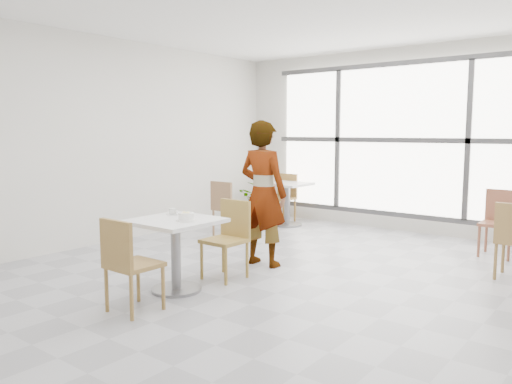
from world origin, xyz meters
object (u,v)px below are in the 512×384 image
Objects in this scene: chair_near at (127,259)px; oatmeal_bowl at (186,216)px; bg_chair_left_near at (226,205)px; plant_left at (257,199)px; bg_chair_right_far at (500,218)px; coffee_cup at (173,212)px; chair_far at (229,233)px; bg_table_left at (287,198)px; main_table at (176,241)px; bg_chair_left_far at (284,194)px; person at (263,194)px.

chair_near reaches higher than oatmeal_bowl.
chair_near is 3.47m from bg_chair_left_near.
bg_chair_left_near is 1.24× the size of plant_left.
plant_left is at bearing 175.76° from bg_chair_right_far.
coffee_cup is 0.23× the size of plant_left.
bg_table_left is at bearing 113.34° from chair_far.
bg_chair_left_near is at bearing 121.00° from main_table.
bg_table_left is 0.42m from bg_chair_left_far.
bg_table_left is at bearing 105.19° from coffee_cup.
main_table is 0.92× the size of bg_chair_right_far.
main_table is 4.54m from plant_left.
chair_far is at bearing 58.09° from coffee_cup.
coffee_cup is 0.21× the size of bg_table_left.
chair_near is 1.44m from chair_far.
person reaches higher than plant_left.
bg_chair_left_far is 1.24× the size of plant_left.
oatmeal_bowl is 0.24× the size of bg_chair_left_near.
main_table is 2.77m from bg_chair_left_near.
person is 2.04× the size of bg_chair_left_far.
bg_chair_right_far reaches higher than main_table.
bg_chair_left_far is (-1.62, 4.75, 0.00)m from chair_near.
plant_left is at bearing 119.42° from oatmeal_bowl.
oatmeal_bowl is 3.97m from bg_table_left.
plant_left is (-0.62, -0.01, -0.15)m from bg_chair_left_far.
bg_chair_left_near reaches higher than main_table.
chair_near is 5.47× the size of coffee_cup.
chair_near reaches higher than plant_left.
bg_chair_left_far is at bearing 1.09° from plant_left.
bg_chair_right_far is 4.36m from plant_left.
bg_chair_left_far is (-1.25, 3.85, -0.28)m from coffee_cup.
oatmeal_bowl is (0.05, -0.71, 0.29)m from chair_far.
main_table is at bearing -72.19° from bg_table_left.
chair_far is at bearing -125.77° from bg_chair_right_far.
oatmeal_bowl reaches higher than main_table.
main_table is 1.07× the size of bg_table_left.
plant_left is (-2.25, 4.74, -0.15)m from chair_near.
person is at bearing 86.50° from main_table.
bg_chair_right_far is at bearing -5.13° from bg_chair_left_far.
bg_chair_left_far is (-1.48, 4.03, -0.02)m from main_table.
person reaches higher than bg_table_left.
main_table is at bearing -62.35° from plant_left.
chair_far is at bearing 89.95° from person.
bg_chair_left_near reaches higher than bg_table_left.
oatmeal_bowl is at bearing 91.42° from person.
bg_chair_left_near is at bearing 118.51° from coffee_cup.
chair_near is 1.24× the size of plant_left.
main_table and bg_table_left have the same top height.
bg_chair_left_far is at bearing 115.56° from chair_far.
coffee_cup is at bearing -74.81° from bg_table_left.
chair_far is at bearing 81.93° from main_table.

